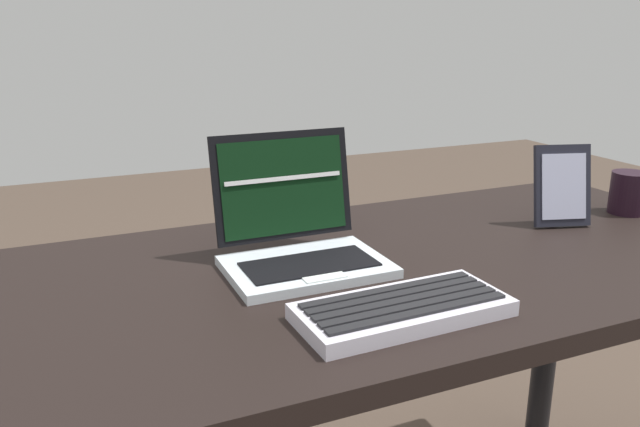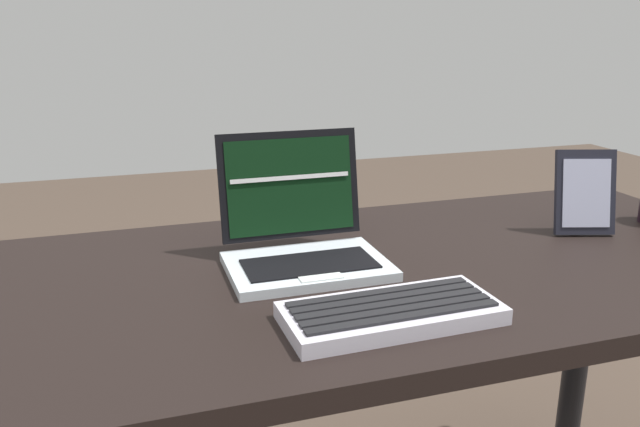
{
  "view_description": "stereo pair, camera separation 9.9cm",
  "coord_description": "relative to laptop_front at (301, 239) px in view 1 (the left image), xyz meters",
  "views": [
    {
      "loc": [
        -0.37,
        -0.88,
        1.11
      ],
      "look_at": [
        0.02,
        -0.01,
        0.82
      ],
      "focal_mm": 35.65,
      "sensor_mm": 36.0,
      "label": 1
    },
    {
      "loc": [
        -0.27,
        -0.92,
        1.11
      ],
      "look_at": [
        0.02,
        -0.01,
        0.82
      ],
      "focal_mm": 35.65,
      "sensor_mm": 36.0,
      "label": 2
    }
  ],
  "objects": [
    {
      "name": "desk",
      "position": [
        -0.0,
        -0.05,
        -0.14
      ],
      "size": [
        1.72,
        0.66,
        0.72
      ],
      "color": "black",
      "rests_on": "ground"
    },
    {
      "name": "external_keyboard",
      "position": [
        0.05,
        -0.24,
        -0.03
      ],
      "size": [
        0.3,
        0.14,
        0.03
      ],
      "color": "silver",
      "rests_on": "desk"
    },
    {
      "name": "laptop_front",
      "position": [
        0.0,
        0.0,
        0.0
      ],
      "size": [
        0.26,
        0.22,
        0.21
      ],
      "color": "silver",
      "rests_on": "desk"
    },
    {
      "name": "photo_frame",
      "position": [
        0.55,
        -0.01,
        0.04
      ],
      "size": [
        0.12,
        0.08,
        0.16
      ],
      "color": "black",
      "rests_on": "desk"
    },
    {
      "name": "coffee_mug",
      "position": [
        0.75,
        0.0,
        0.0
      ],
      "size": [
        0.12,
        0.08,
        0.09
      ],
      "color": "black",
      "rests_on": "desk"
    }
  ]
}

